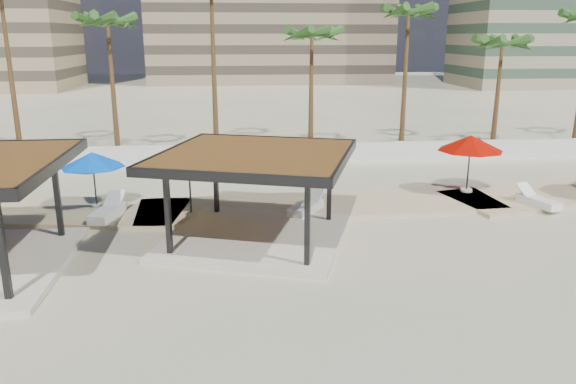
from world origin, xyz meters
name	(u,v)px	position (x,y,z in m)	size (l,w,h in m)	color
ground	(292,272)	(0.00, 0.00, 0.00)	(200.00, 200.00, 0.00)	#CDB788
promenade	(319,202)	(2.00, 7.67, 0.06)	(44.45, 7.97, 0.24)	#C6B284
boundary_wall	(266,154)	(0.00, 16.00, 0.60)	(56.00, 0.30, 1.20)	silver
pavilion_central	(255,188)	(-1.05, 3.16, 2.00)	(8.31, 8.31, 3.35)	beige
umbrella_b	(189,160)	(-3.65, 5.80, 2.51)	(3.86, 3.86, 2.71)	beige
umbrella_c	(471,143)	(9.20, 8.30, 2.52)	(3.42, 3.42, 2.72)	beige
umbrella_f	(92,160)	(-7.84, 7.39, 2.26)	(2.87, 2.87, 2.42)	beige
lounger_a	(108,212)	(-7.04, 5.85, 0.39)	(1.19, 2.39, 0.87)	white
lounger_b	(306,207)	(1.18, 5.84, 0.38)	(1.83, 2.21, 0.83)	white
lounger_c	(538,201)	(11.42, 5.85, 0.37)	(1.31, 2.20, 0.79)	white
palm_c	(108,26)	(-9.00, 18.10, 7.89)	(3.00, 3.00, 9.04)	brown
palm_e	(312,39)	(3.00, 18.40, 7.20)	(3.00, 3.00, 8.31)	brown
palm_f	(408,17)	(9.00, 18.60, 8.45)	(3.00, 3.00, 9.64)	brown
palm_g	(502,47)	(15.00, 18.20, 6.70)	(3.00, 3.00, 7.78)	brown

